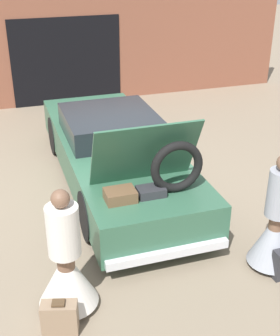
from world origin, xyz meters
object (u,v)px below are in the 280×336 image
object	(u,v)px
person_left	(66,268)
suitcase_beside_left_person	(60,318)
car	(115,153)
person_right	(275,229)

from	to	relation	value
person_left	suitcase_beside_left_person	xyz separation A→B (m)	(-0.17, -0.39, -0.35)
car	person_left	bearing A→B (deg)	-115.35
car	person_left	world-z (taller)	car
car	suitcase_beside_left_person	world-z (taller)	car
person_right	suitcase_beside_left_person	xyz separation A→B (m)	(-2.88, -0.32, -0.38)
person_left	person_right	distance (m)	2.72
car	person_right	bearing A→B (deg)	-65.21
person_left	suitcase_beside_left_person	distance (m)	0.55
car	suitcase_beside_left_person	bearing A→B (deg)	-115.11
car	person_left	size ratio (longest dim) A/B	3.31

